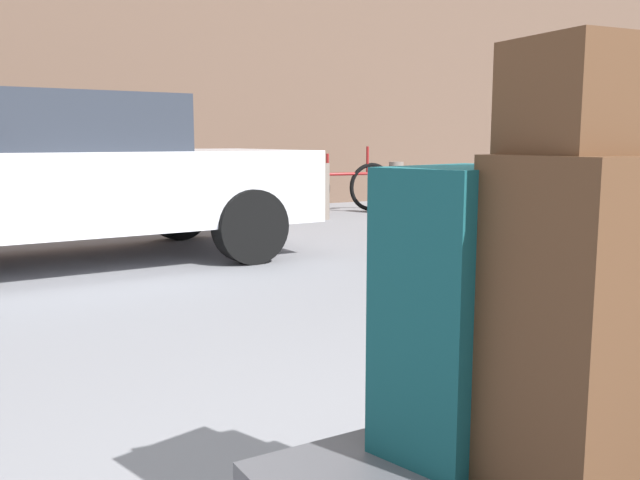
{
  "coord_description": "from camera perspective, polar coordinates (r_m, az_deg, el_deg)",
  "views": [
    {
      "loc": [
        -1.24,
        -0.88,
        1.05
      ],
      "look_at": [
        0.0,
        1.2,
        0.69
      ],
      "focal_mm": 38.13,
      "sensor_mm": 36.0,
      "label": 1
    }
  ],
  "objects": [
    {
      "name": "suitcase_brown_front_right",
      "position": [
        1.51,
        21.94,
        -6.33
      ],
      "size": [
        0.45,
        0.31,
        0.68
      ],
      "primitive_type": "cube",
      "rotation": [
        0.0,
        0.0,
        0.07
      ],
      "color": "#51331E",
      "rests_on": "luggage_cart"
    },
    {
      "name": "suitcase_teal_stacked_top",
      "position": [
        1.59,
        11.68,
        -5.69
      ],
      "size": [
        0.42,
        0.33,
        0.65
      ],
      "primitive_type": "cube",
      "rotation": [
        0.0,
        0.0,
        0.24
      ],
      "color": "#144C51",
      "rests_on": "luggage_cart"
    },
    {
      "name": "duffel_bag_brown_topmost_pile",
      "position": [
        1.46,
        22.91,
        10.9
      ],
      "size": [
        0.39,
        0.27,
        0.22
      ],
      "primitive_type": "cube",
      "rotation": [
        0.0,
        0.0,
        -0.1
      ],
      "color": "#51331E",
      "rests_on": "suitcase_brown_front_right"
    },
    {
      "name": "parked_car",
      "position": [
        6.13,
        -22.15,
        5.06
      ],
      "size": [
        4.36,
        2.04,
        1.42
      ],
      "color": "silver",
      "rests_on": "ground_plane"
    },
    {
      "name": "bicycle_leaning",
      "position": [
        9.98,
        1.7,
        4.47
      ],
      "size": [
        1.75,
        0.28,
        0.96
      ],
      "color": "black",
      "rests_on": "ground_plane"
    },
    {
      "name": "bollard_kerb_near",
      "position": [
        8.49,
        -7.31,
        3.74
      ],
      "size": [
        0.21,
        0.21,
        0.75
      ],
      "primitive_type": "cylinder",
      "color": "#72665B",
      "rests_on": "ground_plane"
    },
    {
      "name": "bollard_kerb_mid",
      "position": [
        9.07,
        0.16,
        4.09
      ],
      "size": [
        0.21,
        0.21,
        0.75
      ],
      "primitive_type": "cylinder",
      "color": "#72665B",
      "rests_on": "ground_plane"
    },
    {
      "name": "bollard_kerb_far",
      "position": [
        9.76,
        6.39,
        4.34
      ],
      "size": [
        0.21,
        0.21,
        0.75
      ],
      "primitive_type": "cylinder",
      "color": "#72665B",
      "rests_on": "ground_plane"
    }
  ]
}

